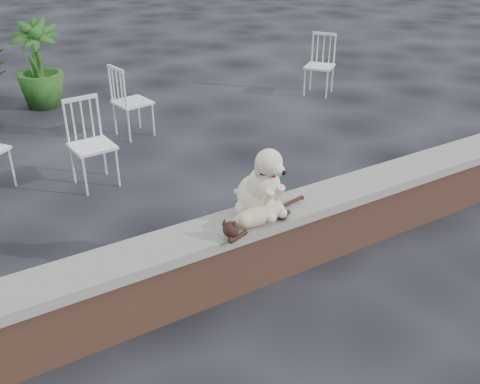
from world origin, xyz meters
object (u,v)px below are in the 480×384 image
chair_e (132,101)px  cat (259,214)px  chair_d (320,65)px  chair_b (92,145)px  dog (257,179)px  potted_plant_b (38,65)px

chair_e → cat: bearing=164.9°
chair_d → chair_b: same height
dog → chair_b: 2.37m
cat → chair_d: chair_d is taller
chair_e → chair_b: same height
dog → potted_plant_b: bearing=86.3°
cat → chair_b: 2.47m
chair_b → potted_plant_b: size_ratio=0.74×
chair_b → potted_plant_b: (0.17, 2.99, 0.16)m
potted_plant_b → dog: bearing=-85.5°
dog → chair_b: dog is taller
dog → cat: size_ratio=0.57×
chair_d → chair_e: (-3.18, -0.13, 0.00)m
cat → chair_d: bearing=37.7°
dog → cat: 0.27m
chair_d → chair_e: same height
chair_e → potted_plant_b: 1.99m
chair_d → potted_plant_b: 4.27m
chair_d → chair_b: bearing=-109.2°
cat → chair_e: size_ratio=1.08×
chair_e → dog: bearing=165.9°
cat → chair_d: (3.58, 3.69, -0.20)m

